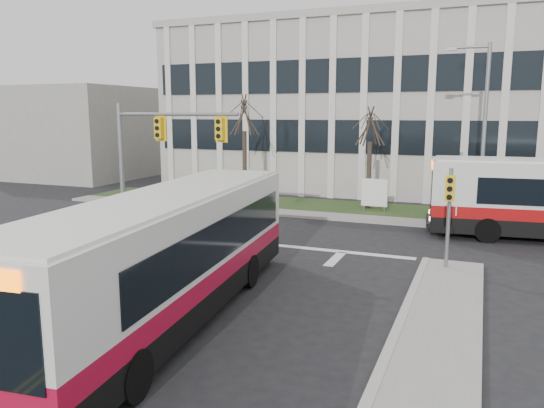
{
  "coord_description": "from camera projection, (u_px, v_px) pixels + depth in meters",
  "views": [
    {
      "loc": [
        8.23,
        -12.93,
        5.75
      ],
      "look_at": [
        0.15,
        7.33,
        2.0
      ],
      "focal_mm": 35.0,
      "sensor_mm": 36.0,
      "label": 1
    }
  ],
  "objects": [
    {
      "name": "ground",
      "position": [
        177.0,
        308.0,
        15.81
      ],
      "size": [
        120.0,
        120.0,
        0.0
      ],
      "primitive_type": "plane",
      "color": "black",
      "rests_on": "ground"
    },
    {
      "name": "sidewalk_cross",
      "position": [
        413.0,
        222.0,
        27.89
      ],
      "size": [
        44.0,
        1.6,
        0.14
      ],
      "primitive_type": "cube",
      "color": "#9E9B93",
      "rests_on": "ground"
    },
    {
      "name": "building_lawn",
      "position": [
        419.0,
        213.0,
        30.45
      ],
      "size": [
        44.0,
        5.0,
        0.12
      ],
      "primitive_type": "cube",
      "color": "#2E4B20",
      "rests_on": "ground"
    },
    {
      "name": "office_building",
      "position": [
        441.0,
        110.0,
        40.43
      ],
      "size": [
        40.0,
        16.0,
        12.0
      ],
      "primitive_type": "cube",
      "color": "#B4AEA6",
      "rests_on": "ground"
    },
    {
      "name": "building_annex",
      "position": [
        82.0,
        132.0,
        48.42
      ],
      "size": [
        12.0,
        12.0,
        8.0
      ],
      "primitive_type": "cube",
      "color": "#9E9B93",
      "rests_on": "ground"
    },
    {
      "name": "mast_arm_signal",
      "position": [
        151.0,
        147.0,
        23.7
      ],
      "size": [
        6.11,
        0.38,
        6.2
      ],
      "color": "slate",
      "rests_on": "ground"
    },
    {
      "name": "signal_pole_near",
      "position": [
        449.0,
        204.0,
        19.07
      ],
      "size": [
        0.34,
        0.39,
        3.8
      ],
      "color": "slate",
      "rests_on": "ground"
    },
    {
      "name": "signal_pole_far",
      "position": [
        460.0,
        178.0,
        26.86
      ],
      "size": [
        0.34,
        0.39,
        3.8
      ],
      "color": "slate",
      "rests_on": "ground"
    },
    {
      "name": "streetlight",
      "position": [
        481.0,
        124.0,
        26.83
      ],
      "size": [
        2.15,
        0.25,
        9.2
      ],
      "color": "slate",
      "rests_on": "ground"
    },
    {
      "name": "directory_sign",
      "position": [
        374.0,
        193.0,
        30.72
      ],
      "size": [
        1.5,
        0.12,
        2.0
      ],
      "color": "slate",
      "rests_on": "ground"
    },
    {
      "name": "tree_left",
      "position": [
        244.0,
        117.0,
        33.54
      ],
      "size": [
        1.8,
        1.8,
        7.7
      ],
      "color": "#42352B",
      "rests_on": "ground"
    },
    {
      "name": "tree_mid",
      "position": [
        370.0,
        128.0,
        30.91
      ],
      "size": [
        1.8,
        1.8,
        6.82
      ],
      "color": "#42352B",
      "rests_on": "ground"
    },
    {
      "name": "bus_main",
      "position": [
        168.0,
        259.0,
        14.71
      ],
      "size": [
        4.17,
        13.34,
        3.5
      ],
      "primitive_type": null,
      "rotation": [
        0.0,
        0.0,
        0.1
      ],
      "color": "silver",
      "rests_on": "ground"
    }
  ]
}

